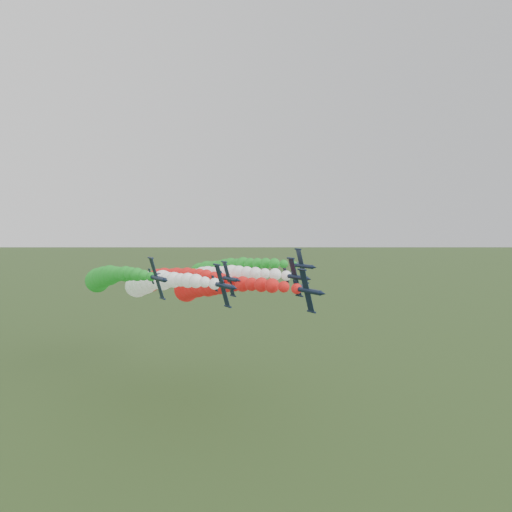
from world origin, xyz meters
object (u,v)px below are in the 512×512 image
object	(u,v)px
jet_outer_right	(215,270)
jet_trail	(162,279)
jet_inner_right	(203,278)
jet_lead	(203,287)
jet_inner_left	(147,283)
jet_outer_left	(103,278)

from	to	relation	value
jet_outer_right	jet_trail	distance (m)	17.24
jet_inner_right	jet_lead	bearing A→B (deg)	-116.75
jet_trail	jet_outer_right	bearing A→B (deg)	-21.15
jet_inner_left	jet_outer_right	bearing A→B (deg)	22.92
jet_inner_left	jet_inner_right	world-z (taller)	jet_inner_right
jet_lead	jet_inner_left	distance (m)	15.55
jet_outer_left	jet_outer_right	distance (m)	36.86
jet_inner_right	jet_trail	size ratio (longest dim) A/B	1.00
jet_inner_left	jet_trail	xyz separation A→B (m)	(11.96, 17.93, -1.26)
jet_inner_right	jet_outer_left	bearing A→B (deg)	163.81
jet_outer_left	jet_trail	xyz separation A→B (m)	(20.94, 7.71, -2.23)
jet_inner_right	jet_inner_left	bearing A→B (deg)	-172.92
jet_inner_left	jet_lead	bearing A→B (deg)	-34.88
jet_lead	jet_inner_right	xyz separation A→B (m)	(5.62, 11.16, 1.11)
jet_lead	jet_inner_right	size ratio (longest dim) A/B	1.00
jet_inner_right	jet_outer_left	size ratio (longest dim) A/B	1.01
jet_inner_left	jet_inner_right	distance (m)	18.50
jet_outer_right	jet_lead	bearing A→B (deg)	-126.19
jet_lead	jet_outer_left	size ratio (longest dim) A/B	1.01
jet_lead	jet_outer_right	size ratio (longest dim) A/B	1.00
jet_lead	jet_outer_right	xyz separation A→B (m)	(15.11, 20.65, 2.28)
jet_outer_left	jet_lead	bearing A→B (deg)	-41.33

